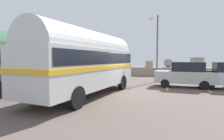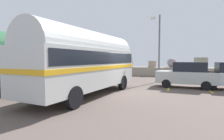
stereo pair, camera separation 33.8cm
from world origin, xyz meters
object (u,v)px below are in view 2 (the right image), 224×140
second_coach (32,60)px  lamp_post (158,44)px  parked_car_nearest (187,74)px  vintage_coach (87,60)px

second_coach → lamp_post: (7.79, 7.01, 1.38)m
second_coach → lamp_post: 10.57m
lamp_post → parked_car_nearest: bearing=-49.9°
vintage_coach → lamp_post: lamp_post is taller
second_coach → parked_car_nearest: bearing=38.4°
vintage_coach → second_coach: same height
vintage_coach → parked_car_nearest: bearing=47.8°
parked_car_nearest → lamp_post: (-2.24, 2.66, 2.45)m
second_coach → lamp_post: bearing=57.0°
vintage_coach → second_coach: (-4.44, 0.46, 0.00)m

